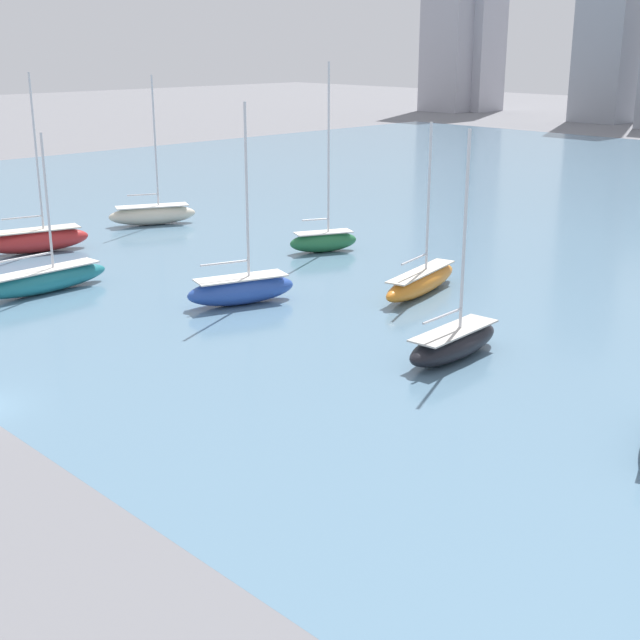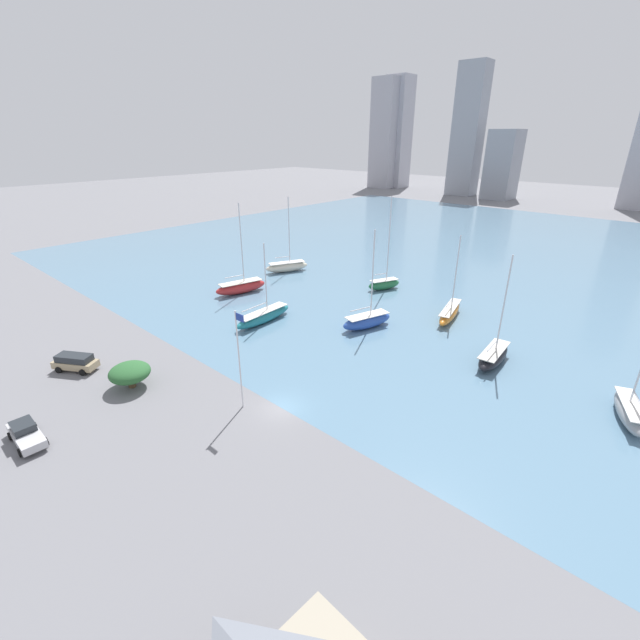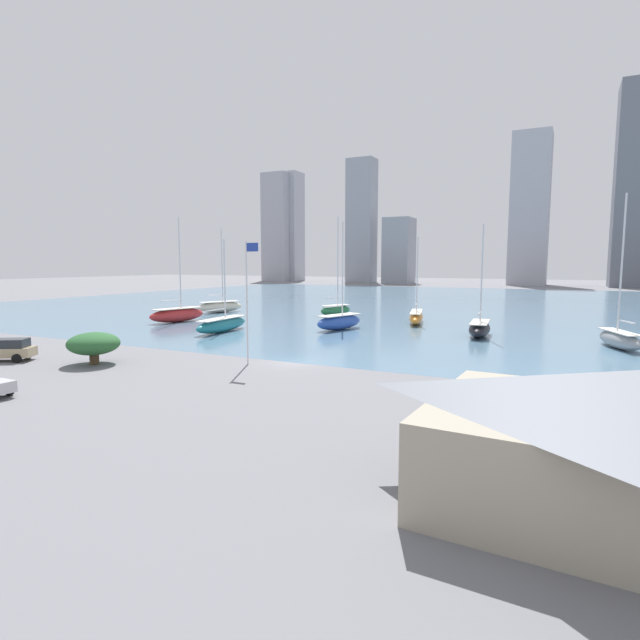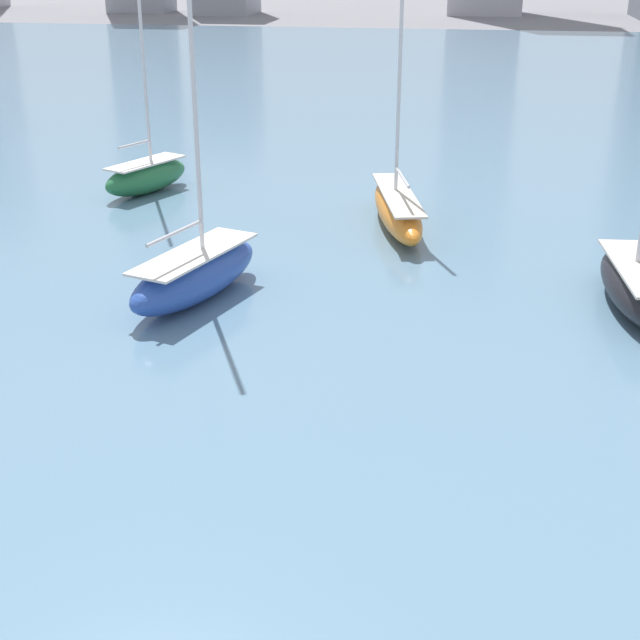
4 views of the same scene
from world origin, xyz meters
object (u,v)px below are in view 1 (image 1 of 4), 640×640
object	(u,v)px
sailboat_green	(323,240)
sailboat_cream	(153,214)
sailboat_teal	(45,280)
sailboat_orange	(421,281)
sailboat_blue	(241,289)
sailboat_red	(37,240)
sailboat_black	(454,342)

from	to	relation	value
sailboat_green	sailboat_cream	bearing A→B (deg)	-145.32
sailboat_teal	sailboat_orange	xyz separation A→B (m)	(19.03, 19.15, 0.01)
sailboat_orange	sailboat_cream	bearing A→B (deg)	165.99
sailboat_teal	sailboat_blue	size ratio (longest dim) A/B	0.83
sailboat_blue	sailboat_green	bearing A→B (deg)	133.54
sailboat_red	sailboat_black	bearing A→B (deg)	19.51
sailboat_orange	sailboat_green	world-z (taller)	sailboat_green
sailboat_black	sailboat_red	bearing A→B (deg)	-178.45
sailboat_cream	sailboat_blue	distance (m)	29.69
sailboat_green	sailboat_blue	xyz separation A→B (m)	(7.40, -15.03, -0.01)
sailboat_red	sailboat_blue	distance (m)	24.46
sailboat_cream	sailboat_orange	xyz separation A→B (m)	(34.49, -0.33, -0.11)
sailboat_orange	sailboat_black	bearing A→B (deg)	-55.65
sailboat_black	sailboat_teal	bearing A→B (deg)	-165.45
sailboat_cream	sailboat_red	world-z (taller)	sailboat_red
sailboat_green	sailboat_blue	size ratio (longest dim) A/B	1.16
sailboat_cream	sailboat_red	bearing A→B (deg)	-52.47
sailboat_red	sailboat_green	world-z (taller)	sailboat_green
sailboat_teal	sailboat_orange	bearing A→B (deg)	41.87
sailboat_cream	sailboat_green	distance (m)	20.50
sailboat_orange	sailboat_red	bearing A→B (deg)	-170.05
sailboat_cream	sailboat_green	xyz separation A→B (m)	(20.12, 3.89, 0.02)
sailboat_green	sailboat_blue	bearing A→B (deg)	-40.06
sailboat_cream	sailboat_orange	world-z (taller)	sailboat_cream
sailboat_blue	sailboat_red	bearing A→B (deg)	-156.26
sailboat_orange	sailboat_blue	world-z (taller)	sailboat_blue
sailboat_blue	sailboat_teal	bearing A→B (deg)	-128.01
sailboat_cream	sailboat_red	distance (m)	14.24
sailboat_black	sailboat_red	world-z (taller)	sailboat_red
sailboat_red	sailboat_green	distance (m)	24.52
sailboat_cream	sailboat_orange	distance (m)	34.50
sailboat_black	sailboat_blue	size ratio (longest dim) A/B	0.95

